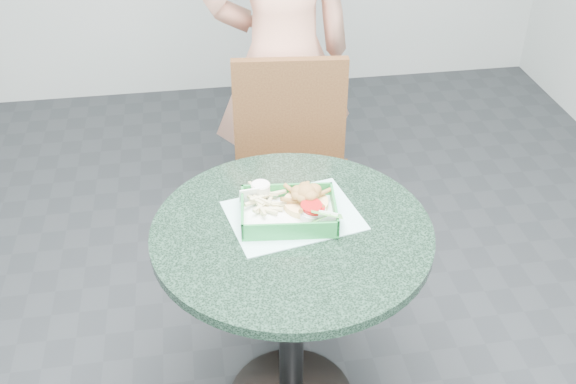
{
  "coord_description": "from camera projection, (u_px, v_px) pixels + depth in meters",
  "views": [
    {
      "loc": [
        -0.25,
        -1.5,
        1.96
      ],
      "look_at": [
        0.0,
        0.1,
        0.83
      ],
      "focal_mm": 42.0,
      "sensor_mm": 36.0,
      "label": 1
    }
  ],
  "objects": [
    {
      "name": "garnish_cup",
      "position": [
        316.0,
        216.0,
        1.94
      ],
      "size": [
        0.11,
        0.11,
        0.04
      ],
      "rotation": [
        0.0,
        0.0,
        -0.12
      ],
      "color": "silver",
      "rests_on": "food_basket"
    },
    {
      "name": "fries_pile",
      "position": [
        264.0,
        205.0,
        1.99
      ],
      "size": [
        0.12,
        0.13,
        0.04
      ],
      "primitive_type": null,
      "rotation": [
        0.0,
        0.0,
        0.12
      ],
      "color": "beige",
      "rests_on": "food_basket"
    },
    {
      "name": "diner_person",
      "position": [
        282.0,
        37.0,
        2.66
      ],
      "size": [
        0.74,
        0.54,
        1.87
      ],
      "primitive_type": "imported",
      "rotation": [
        0.0,
        0.0,
        3.29
      ],
      "color": "#E89E81",
      "rests_on": "floor"
    },
    {
      "name": "dining_chair",
      "position": [
        294.0,
        165.0,
        2.64
      ],
      "size": [
        0.44,
        0.44,
        0.93
      ],
      "rotation": [
        0.0,
        0.0,
        -0.1
      ],
      "color": "#351E0F",
      "rests_on": "floor"
    },
    {
      "name": "food_basket",
      "position": [
        289.0,
        220.0,
        1.96
      ],
      "size": [
        0.27,
        0.2,
        0.06
      ],
      "rotation": [
        0.0,
        0.0,
        -0.1
      ],
      "color": "#1D8137",
      "rests_on": "placemat"
    },
    {
      "name": "cafe_table",
      "position": [
        292.0,
        277.0,
        2.04
      ],
      "size": [
        0.81,
        0.81,
        0.75
      ],
      "color": "black",
      "rests_on": "floor"
    },
    {
      "name": "crab_sandwich",
      "position": [
        304.0,
        201.0,
        1.98
      ],
      "size": [
        0.13,
        0.13,
        0.08
      ],
      "rotation": [
        0.0,
        0.0,
        0.38
      ],
      "color": "#E7B66F",
      "rests_on": "food_basket"
    },
    {
      "name": "sauce_ramekin",
      "position": [
        258.0,
        195.0,
        2.01
      ],
      "size": [
        0.06,
        0.06,
        0.03
      ],
      "rotation": [
        0.0,
        0.0,
        -0.41
      ],
      "color": "beige",
      "rests_on": "food_basket"
    },
    {
      "name": "placemat",
      "position": [
        293.0,
        221.0,
        1.98
      ],
      "size": [
        0.42,
        0.34,
        0.0
      ],
      "primitive_type": "cube",
      "rotation": [
        0.0,
        0.0,
        0.2
      ],
      "color": "#A4DEDD",
      "rests_on": "cafe_table"
    }
  ]
}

